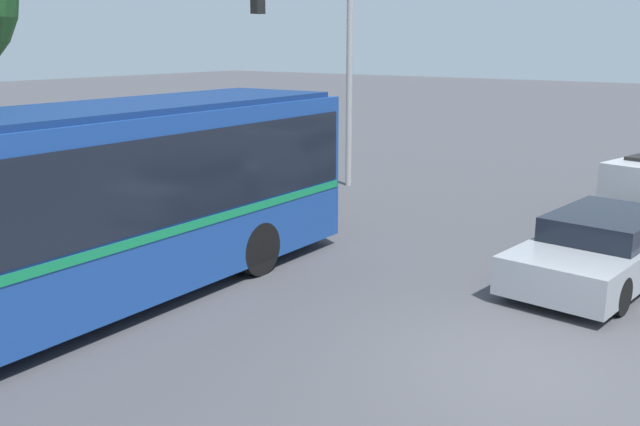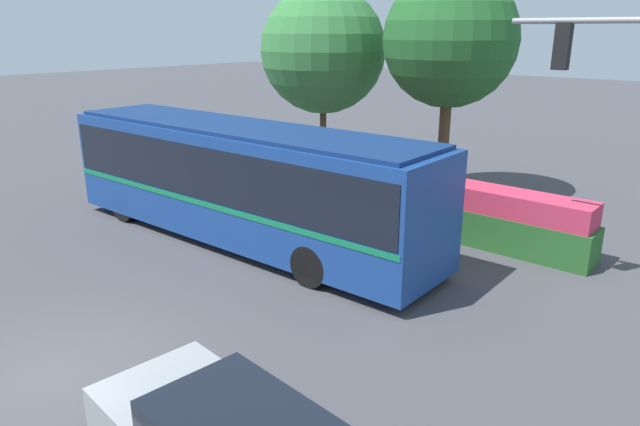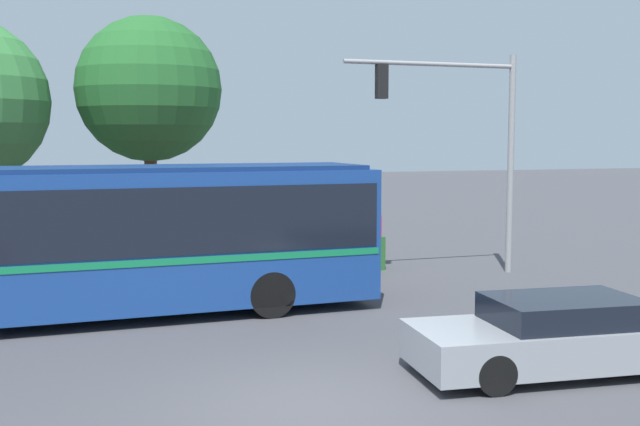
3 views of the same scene
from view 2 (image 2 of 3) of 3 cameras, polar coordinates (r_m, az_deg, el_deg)
name	(u,v)px [view 2 (image 2 of 3)]	position (r m, az deg, el deg)	size (l,w,h in m)	color
ground_plane	(58,375)	(11.16, -24.62, -14.38)	(140.00, 140.00, 0.00)	#444449
city_bus	(240,176)	(15.75, -7.93, 3.65)	(11.96, 2.86, 3.23)	navy
flowering_hedge	(414,201)	(17.26, 9.30, 1.22)	(10.33, 1.06, 1.60)	#286028
street_tree_left	(323,50)	(22.88, 0.32, 15.85)	(4.81, 4.81, 7.27)	brown
street_tree_centre	(450,40)	(20.13, 12.82, 16.42)	(4.46, 4.46, 7.55)	brown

